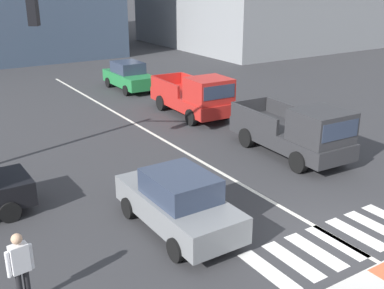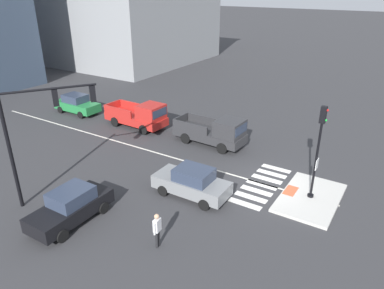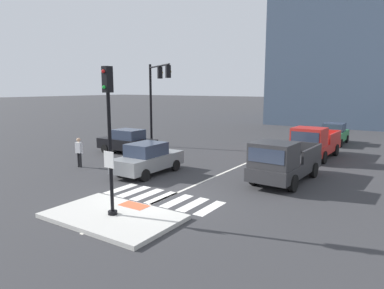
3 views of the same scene
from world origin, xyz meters
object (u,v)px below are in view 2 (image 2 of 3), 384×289
object	(u,v)px
pedestrian_at_curb_left	(157,228)
signal_pole	(319,145)
traffic_light_mast	(37,124)
car_grey_westbound_near	(192,182)
car_black_cross_left	(71,206)
car_green_eastbound_distant	(77,104)
pickup_truck_red_eastbound_far	(140,116)
pickup_truck_charcoal_eastbound_mid	(215,132)

from	to	relation	value
pedestrian_at_curb_left	signal_pole	bearing A→B (deg)	-31.80
traffic_light_mast	car_grey_westbound_near	world-z (taller)	traffic_light_mast
car_grey_westbound_near	pedestrian_at_curb_left	world-z (taller)	pedestrian_at_curb_left
traffic_light_mast	car_black_cross_left	xyz separation A→B (m)	(-0.63, -2.40, -3.46)
car_green_eastbound_distant	pickup_truck_red_eastbound_far	distance (m)	6.96
car_green_eastbound_distant	pedestrian_at_curb_left	bearing A→B (deg)	-121.65
car_grey_westbound_near	pickup_truck_red_eastbound_far	world-z (taller)	pickup_truck_red_eastbound_far
car_black_cross_left	pedestrian_at_curb_left	size ratio (longest dim) A/B	2.47
car_black_cross_left	car_grey_westbound_near	bearing A→B (deg)	-36.39
car_green_eastbound_distant	pickup_truck_charcoal_eastbound_mid	distance (m)	13.51
car_grey_westbound_near	pickup_truck_charcoal_eastbound_mid	size ratio (longest dim) A/B	0.80
traffic_light_mast	car_green_eastbound_distant	distance (m)	14.50
signal_pole	pickup_truck_red_eastbound_far	world-z (taller)	signal_pole
traffic_light_mast	pickup_truck_red_eastbound_far	xyz separation A→B (m)	(10.52, 2.65, -3.29)
signal_pole	car_grey_westbound_near	bearing A→B (deg)	119.21
traffic_light_mast	car_black_cross_left	distance (m)	4.26
signal_pole	car_grey_westbound_near	distance (m)	6.69
traffic_light_mast	pedestrian_at_curb_left	distance (m)	7.73
traffic_light_mast	pickup_truck_charcoal_eastbound_mid	size ratio (longest dim) A/B	1.19
car_black_cross_left	pickup_truck_charcoal_eastbound_mid	world-z (taller)	pickup_truck_charcoal_eastbound_mid
car_black_cross_left	car_green_eastbound_distant	distance (m)	16.24
pickup_truck_red_eastbound_far	pedestrian_at_curb_left	world-z (taller)	pickup_truck_red_eastbound_far
traffic_light_mast	car_grey_westbound_near	distance (m)	8.20
signal_pole	pickup_truck_red_eastbound_far	xyz separation A→B (m)	(3.15, 14.17, -2.17)
traffic_light_mast	car_grey_westbound_near	bearing A→B (deg)	-54.51
traffic_light_mast	car_black_cross_left	bearing A→B (deg)	-104.76
car_black_cross_left	pickup_truck_red_eastbound_far	size ratio (longest dim) A/B	0.80
traffic_light_mast	pickup_truck_red_eastbound_far	distance (m)	11.34
traffic_light_mast	car_green_eastbound_distant	bearing A→B (deg)	43.00
car_grey_westbound_near	pickup_truck_charcoal_eastbound_mid	world-z (taller)	pickup_truck_charcoal_eastbound_mid
pickup_truck_red_eastbound_far	pedestrian_at_curb_left	size ratio (longest dim) A/B	3.09
car_black_cross_left	pickup_truck_charcoal_eastbound_mid	bearing A→B (deg)	-7.49
pickup_truck_charcoal_eastbound_mid	pedestrian_at_curb_left	xyz separation A→B (m)	(-10.67, -3.10, 0.00)
signal_pole	pedestrian_at_curb_left	bearing A→B (deg)	148.20
car_black_cross_left	pedestrian_at_curb_left	world-z (taller)	pedestrian_at_curb_left
signal_pole	car_green_eastbound_distant	world-z (taller)	signal_pole
signal_pole	car_green_eastbound_distant	distance (m)	21.45
car_black_cross_left	pedestrian_at_curb_left	distance (m)	4.65
car_green_eastbound_distant	traffic_light_mast	bearing A→B (deg)	-137.00
car_grey_westbound_near	pickup_truck_red_eastbound_far	distance (m)	10.69
car_black_cross_left	car_green_eastbound_distant	size ratio (longest dim) A/B	1.01
traffic_light_mast	pickup_truck_red_eastbound_far	world-z (taller)	traffic_light_mast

